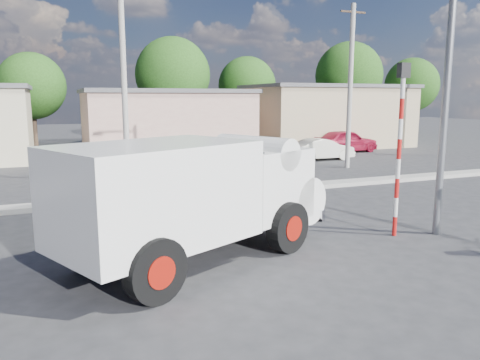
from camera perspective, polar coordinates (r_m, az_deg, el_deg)
name	(u,v)px	position (r m, az deg, el deg)	size (l,w,h in m)	color
ground_plane	(318,272)	(9.88, 9.43, -11.00)	(120.00, 120.00, 0.00)	#2D2C2F
median	(201,194)	(16.93, -4.73, -1.76)	(40.00, 0.80, 0.16)	#99968E
truck	(201,194)	(10.19, -4.78, -1.66)	(6.77, 4.78, 2.65)	black
car_cream	(322,149)	(27.22, 9.96, 3.72)	(1.30, 3.73, 1.23)	silver
car_red	(346,141)	(31.36, 12.77, 4.67)	(1.76, 4.38, 1.49)	maroon
traffic_pole	(400,135)	(12.38, 18.92, 5.17)	(0.28, 0.18, 4.36)	red
streetlight	(445,37)	(12.85, 23.74, 15.63)	(2.34, 0.22, 9.00)	slate
building_row	(152,120)	(30.47, -10.68, 7.22)	(37.80, 7.30, 4.44)	beige
tree_row	(213,80)	(38.44, -3.28, 12.12)	(51.24, 7.43, 8.42)	#38281E
utility_poles	(243,85)	(21.45, 0.35, 11.46)	(35.40, 0.24, 8.00)	#99968E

